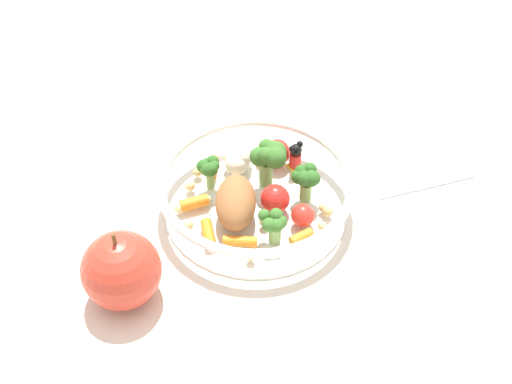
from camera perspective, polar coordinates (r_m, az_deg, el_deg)
name	(u,v)px	position (r m, az deg, el deg)	size (l,w,h in m)	color
ground_plane	(265,214)	(0.69, 0.78, -1.99)	(2.40, 2.40, 0.00)	silver
food_container	(255,188)	(0.68, -0.07, 0.37)	(0.21, 0.21, 0.06)	white
loose_apple	(121,270)	(0.60, -11.93, -6.86)	(0.07, 0.07, 0.09)	#BC3828
folded_napkin	(400,148)	(0.79, 12.74, 3.87)	(0.12, 0.14, 0.01)	white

